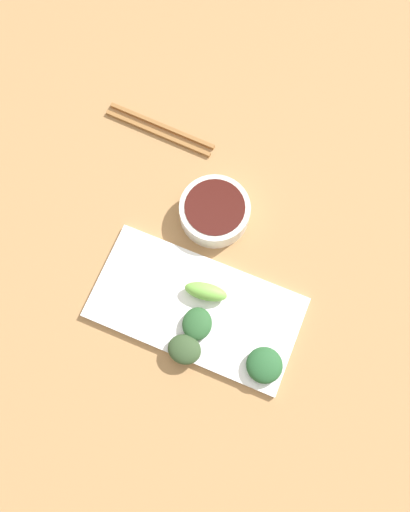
% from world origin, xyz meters
% --- Properties ---
extents(tabletop, '(2.10, 2.10, 0.02)m').
position_xyz_m(tabletop, '(0.00, 0.00, 0.01)').
color(tabletop, '#A17649').
rests_on(tabletop, ground).
extents(sauce_bowl, '(0.13, 0.13, 0.05)m').
position_xyz_m(sauce_bowl, '(-0.11, -0.04, 0.05)').
color(sauce_bowl, silver).
rests_on(sauce_bowl, tabletop).
extents(serving_plate, '(0.19, 0.37, 0.01)m').
position_xyz_m(serving_plate, '(0.06, -0.00, 0.03)').
color(serving_plate, white).
rests_on(serving_plate, tabletop).
extents(broccoli_leafy_0, '(0.07, 0.07, 0.03)m').
position_xyz_m(broccoli_leafy_0, '(0.11, 0.15, 0.05)').
color(broccoli_leafy_0, '#24552C').
rests_on(broccoli_leafy_0, serving_plate).
extents(broccoli_leafy_1, '(0.05, 0.06, 0.03)m').
position_xyz_m(broccoli_leafy_1, '(0.14, 0.01, 0.04)').
color(broccoli_leafy_1, '#304627').
rests_on(broccoli_leafy_1, serving_plate).
extents(broccoli_stalk_2, '(0.04, 0.08, 0.03)m').
position_xyz_m(broccoli_stalk_2, '(0.03, 0.01, 0.05)').
color(broccoli_stalk_2, '#75BA48').
rests_on(broccoli_stalk_2, serving_plate).
extents(broccoli_leafy_3, '(0.07, 0.06, 0.02)m').
position_xyz_m(broccoli_leafy_3, '(0.09, 0.01, 0.04)').
color(broccoli_leafy_3, '#28542B').
rests_on(broccoli_leafy_3, serving_plate).
extents(chopsticks, '(0.04, 0.23, 0.01)m').
position_xyz_m(chopsticks, '(-0.24, -0.21, 0.02)').
color(chopsticks, '#905F31').
rests_on(chopsticks, tabletop).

